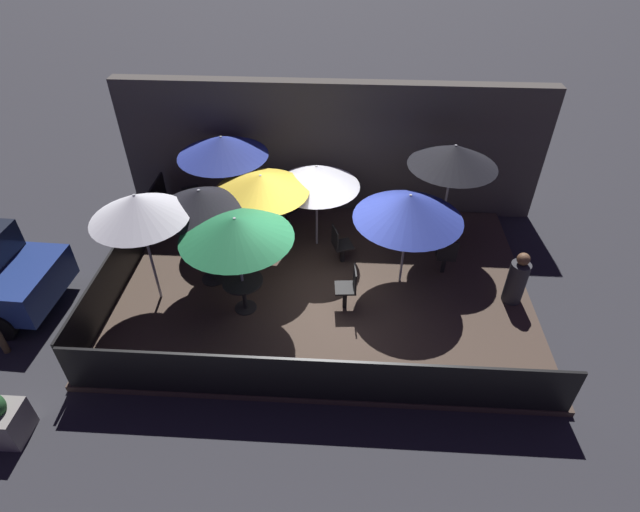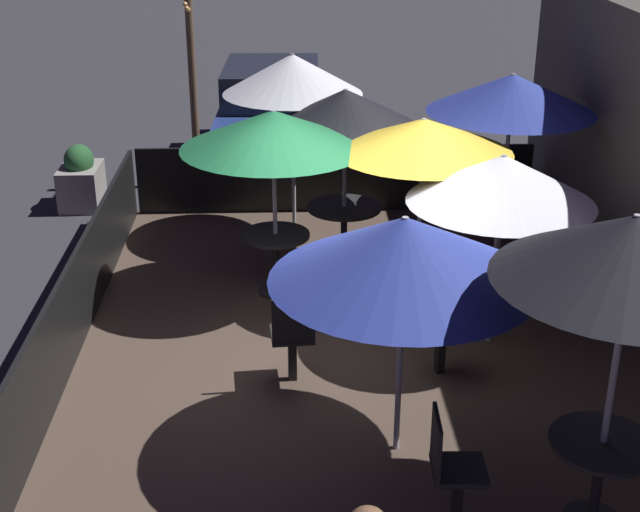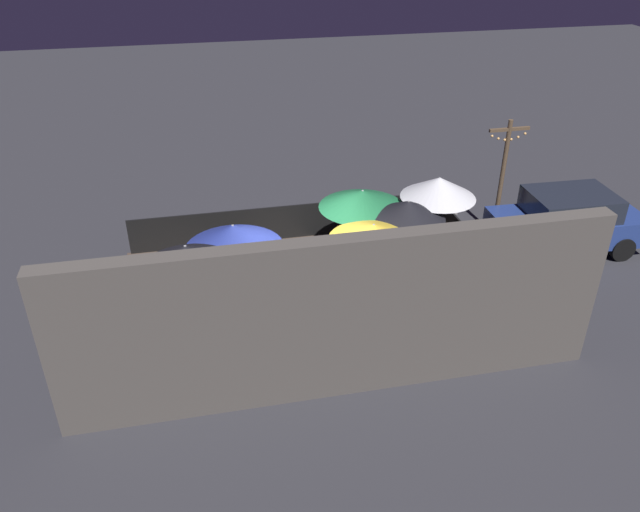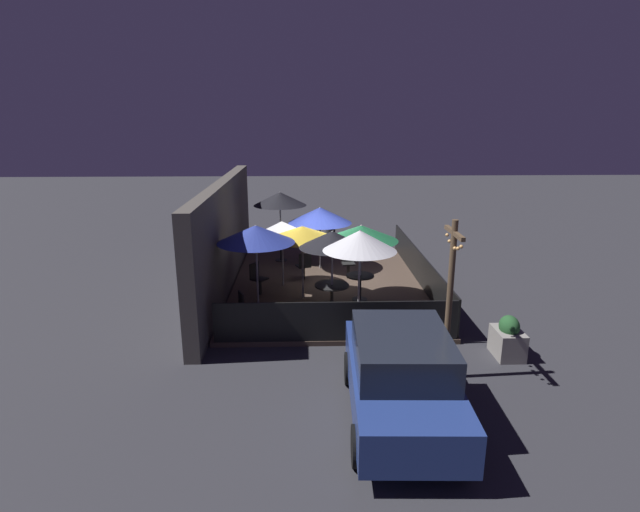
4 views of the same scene
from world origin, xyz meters
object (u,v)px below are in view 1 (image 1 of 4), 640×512
object	(u,v)px
patio_chair_3	(446,255)
patio_umbrella_7	(261,183)
dining_table_1	(442,223)
patio_chair_4	(340,244)
patio_umbrella_5	(317,176)
patio_chair_0	(193,203)
patio_umbrella_2	(200,200)
patio_umbrella_4	(409,207)
dining_table_2	(210,257)
patio_chair_1	(349,287)
patio_umbrella_1	(454,156)
patio_umbrella_0	(236,228)
patron_0	(517,280)
patio_umbrella_3	(222,146)
dining_table_0	(243,287)
patio_chair_2	(288,207)
patio_umbrella_6	(137,207)

from	to	relation	value
patio_chair_3	patio_umbrella_7	bearing A→B (deg)	87.97
dining_table_1	patio_chair_4	xyz separation A→B (m)	(-2.26, -0.82, -0.07)
patio_umbrella_5	patio_chair_0	size ratio (longest dim) A/B	2.23
patio_umbrella_2	patio_umbrella_4	size ratio (longest dim) A/B	1.03
dining_table_2	patio_chair_1	bearing A→B (deg)	-13.18
patio_umbrella_7	patio_chair_3	xyz separation A→B (m)	(3.83, -0.30, -1.40)
patio_umbrella_1	dining_table_2	world-z (taller)	patio_umbrella_1
patio_umbrella_0	patron_0	distance (m)	5.51
patio_umbrella_7	patio_chair_0	size ratio (longest dim) A/B	2.32
patio_umbrella_1	patio_chair_0	size ratio (longest dim) A/B	2.74
patio_chair_1	patron_0	world-z (taller)	patron_0
patio_chair_0	dining_table_2	bearing A→B (deg)	0.00
patio_umbrella_1	patio_chair_0	xyz separation A→B (m)	(-5.84, 0.60, -1.74)
patio_umbrella_4	dining_table_1	bearing A→B (deg)	54.51
dining_table_2	patio_umbrella_0	bearing A→B (deg)	-45.11
patio_chair_4	patio_chair_3	bearing A→B (deg)	-26.93
patio_umbrella_3	patio_umbrella_7	distance (m)	1.57
patio_umbrella_4	patio_umbrella_3	bearing A→B (deg)	155.87
patio_chair_0	patio_umbrella_1	bearing A→B (deg)	60.70
dining_table_1	patio_chair_0	world-z (taller)	patio_chair_0
patio_umbrella_2	patio_umbrella_3	bearing A→B (deg)	89.68
patio_umbrella_2	patio_umbrella_3	size ratio (longest dim) A/B	0.93
patio_umbrella_7	dining_table_1	xyz separation A→B (m)	(3.88, 0.79, -1.34)
patio_umbrella_2	dining_table_0	world-z (taller)	patio_umbrella_2
patio_chair_1	dining_table_1	bearing A→B (deg)	-137.48
patio_umbrella_4	dining_table_0	world-z (taller)	patio_umbrella_4
patio_umbrella_1	patio_chair_1	bearing A→B (deg)	-132.74
patio_umbrella_5	dining_table_0	bearing A→B (deg)	-119.82
patio_chair_0	patio_chair_3	size ratio (longest dim) A/B	0.98
patio_umbrella_5	patio_chair_1	bearing A→B (deg)	-69.95
patron_0	patio_chair_0	bearing A→B (deg)	-172.07
patio_chair_2	patio_chair_3	xyz separation A→B (m)	(3.48, -1.61, -0.01)
patio_umbrella_2	patron_0	distance (m)	6.30
patio_umbrella_1	dining_table_2	bearing A→B (deg)	-162.34
patio_umbrella_6	patio_umbrella_5	bearing A→B (deg)	33.04
patio_umbrella_4	patio_chair_1	distance (m)	1.90
dining_table_1	patio_umbrella_0	bearing A→B (deg)	-149.55
patio_umbrella_5	dining_table_2	xyz separation A→B (m)	(-2.10, -1.38, -1.18)
patio_umbrella_5	patio_umbrella_6	world-z (taller)	patio_umbrella_6
patio_umbrella_4	patio_umbrella_6	size ratio (longest dim) A/B	0.88
patio_umbrella_2	patio_chair_3	world-z (taller)	patio_umbrella_2
patio_umbrella_7	patio_chair_3	distance (m)	4.09
patio_umbrella_6	dining_table_0	distance (m)	2.39
patio_umbrella_7	dining_table_0	xyz separation A→B (m)	(-0.20, -1.60, -1.33)
patio_umbrella_2	patio_umbrella_3	xyz separation A→B (m)	(0.01, 1.95, 0.15)
patio_umbrella_2	patron_0	bearing A→B (deg)	-2.50
patio_umbrella_5	dining_table_2	world-z (taller)	patio_umbrella_5
patio_chair_2	patio_chair_4	world-z (taller)	patio_chair_2
patio_umbrella_3	patio_chair_1	xyz separation A→B (m)	(2.83, -2.61, -1.59)
patio_umbrella_0	patio_umbrella_2	world-z (taller)	patio_umbrella_2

